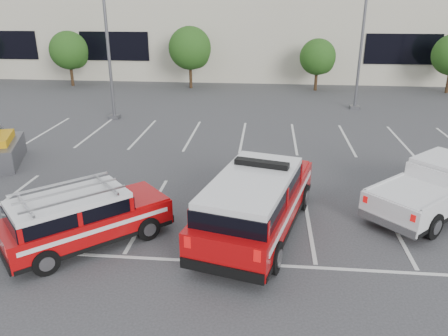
% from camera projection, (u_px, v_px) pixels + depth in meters
% --- Properties ---
extents(ground, '(120.00, 120.00, 0.00)m').
position_uv_depth(ground, '(227.00, 215.00, 14.74)').
color(ground, '#333336').
rests_on(ground, ground).
extents(stall_markings, '(23.00, 15.00, 0.01)m').
position_uv_depth(stall_markings, '(237.00, 167.00, 18.91)').
color(stall_markings, silver).
rests_on(stall_markings, ground).
extents(convention_building, '(60.00, 16.99, 13.20)m').
position_uv_depth(convention_building, '(259.00, 21.00, 42.55)').
color(convention_building, beige).
rests_on(convention_building, ground).
extents(tree_left, '(3.07, 3.07, 4.42)m').
position_uv_depth(tree_left, '(70.00, 52.00, 35.55)').
color(tree_left, '#3F2B19').
rests_on(tree_left, ground).
extents(tree_mid_left, '(3.37, 3.37, 4.85)m').
position_uv_depth(tree_mid_left, '(191.00, 50.00, 34.53)').
color(tree_mid_left, '#3F2B19').
rests_on(tree_mid_left, ground).
extents(tree_mid_right, '(2.77, 2.77, 3.99)m').
position_uv_depth(tree_mid_right, '(319.00, 58.00, 33.80)').
color(tree_mid_right, '#3F2B19').
rests_on(tree_mid_right, ground).
extents(light_pole_left, '(0.90, 0.60, 10.24)m').
position_uv_depth(light_pole_left, '(106.00, 29.00, 24.72)').
color(light_pole_left, '#59595E').
rests_on(light_pole_left, ground).
extents(light_pole_mid, '(0.90, 0.60, 10.24)m').
position_uv_depth(light_pole_mid, '(363.00, 27.00, 27.05)').
color(light_pole_mid, '#59595E').
rests_on(light_pole_mid, ground).
extents(fire_chief_suv, '(3.77, 6.62, 2.20)m').
position_uv_depth(fire_chief_suv, '(256.00, 206.00, 13.34)').
color(fire_chief_suv, '#A4070A').
rests_on(fire_chief_suv, ground).
extents(white_pickup, '(5.56, 5.46, 1.78)m').
position_uv_depth(white_pickup, '(436.00, 191.00, 14.86)').
color(white_pickup, silver).
rests_on(white_pickup, ground).
extents(ladder_suv, '(4.70, 4.54, 1.85)m').
position_uv_depth(ladder_suv, '(84.00, 222.00, 12.75)').
color(ladder_suv, '#A4070A').
rests_on(ladder_suv, ground).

